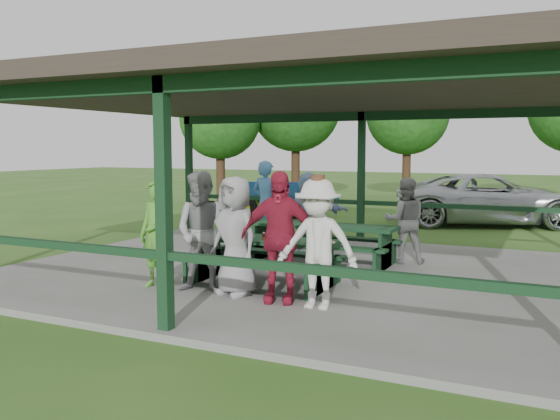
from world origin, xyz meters
The scene contains 19 objects.
ground centered at (0.00, 0.00, 0.00)m, with size 90.00×90.00×0.00m, color #2E571B.
concrete_slab centered at (0.00, 0.00, 0.05)m, with size 10.00×8.00×0.10m, color slate.
pavilion_structure centered at (0.00, 0.00, 3.17)m, with size 10.60×8.60×3.24m.
picnic_table_near centered at (-0.02, -1.20, 0.57)m, with size 2.43×1.39×0.75m.
picnic_table_far centered at (0.17, 0.80, 0.58)m, with size 2.85×1.39×0.75m.
table_setting centered at (0.13, -1.18, 0.88)m, with size 2.33×0.45×0.10m.
contestant_green centered at (-1.41, -2.12, 0.94)m, with size 0.61×0.40×1.68m, color #4E9B2E.
contestant_grey_left centered at (-0.59, -2.04, 1.02)m, with size 0.89×0.69×1.83m, color gray.
contestant_grey_mid centered at (-0.08, -1.97, 0.98)m, with size 0.86×0.56×1.76m, color gray.
contestant_red centered at (0.67, -2.06, 1.03)m, with size 1.09×0.45×1.86m, color #A11D36.
contestant_white_fedora centered at (1.29, -2.14, 0.98)m, with size 1.17×0.71×1.82m.
spectator_lblue centered at (-0.46, 1.74, 0.95)m, with size 1.57×0.50×1.70m, color #85A4CE.
spectator_blue centered at (-1.68, 2.20, 1.05)m, with size 0.69×0.45×1.90m, color teal.
spectator_grey centered at (1.58, 1.57, 0.91)m, with size 0.79×0.61×1.62m, color gray.
pickup_truck centered at (2.37, 8.91, 0.76)m, with size 2.51×5.45×1.52m, color silver.
farm_trailer centered at (-4.36, 8.18, 0.59)m, with size 3.45×2.02×1.20m.
tree_far_left centered at (-5.90, 13.30, 3.97)m, with size 3.75×3.75×5.86m.
tree_left centered at (-1.83, 15.91, 3.72)m, with size 3.52×3.52×5.49m.
tree_edge_left centered at (-8.19, 11.02, 3.42)m, with size 3.24×3.24×5.06m.
Camera 1 is at (4.23, -9.48, 2.27)m, focal length 38.00 mm.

